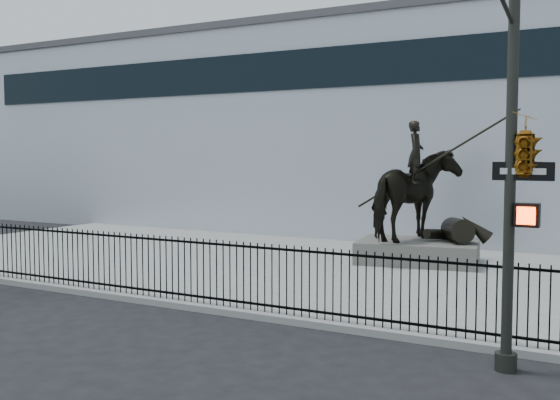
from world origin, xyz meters
The scene contains 7 objects.
ground centered at (0.00, 0.00, 0.00)m, with size 120.00×120.00×0.00m, color black.
plaza centered at (0.00, 7.00, 0.07)m, with size 30.00×12.00×0.15m, color gray.
building centered at (0.00, 20.00, 4.50)m, with size 44.00×14.00×9.00m, color silver.
picket_fence centered at (0.00, 1.25, 0.90)m, with size 22.10×0.10×1.50m.
statue_plinth centered at (2.75, 9.24, 0.49)m, with size 3.66×2.52×0.69m, color #52514B.
equestrian_statue centered at (2.82, 9.25, 2.28)m, with size 4.64×3.27×3.98m.
traffic_signal_right centered at (6.47, -2.00, 4.85)m, with size 2.17×6.86×7.00m.
Camera 1 is at (8.85, -10.87, 3.57)m, focal length 42.00 mm.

